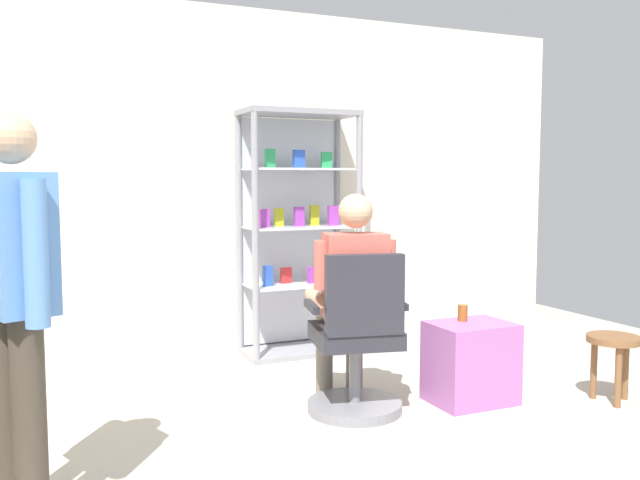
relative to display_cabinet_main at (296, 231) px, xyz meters
The scene contains 8 objects.
back_wall 0.61m from the display_cabinet_main, 149.41° to the left, with size 6.00×0.10×2.70m, color silver.
display_cabinet_main is the anchor object (origin of this frame).
office_chair 1.64m from the display_cabinet_main, 98.51° to the right, with size 0.61×0.58×0.96m.
seated_shopkeeper 1.40m from the display_cabinet_main, 98.06° to the right, with size 0.55×0.61×1.29m.
storage_crate 1.83m from the display_cabinet_main, 72.13° to the right, with size 0.49×0.38×0.50m, color #9E599E.
tea_glass 1.66m from the display_cabinet_main, 71.80° to the right, with size 0.06×0.06×0.10m, color brown.
standing_customer 2.89m from the display_cabinet_main, 134.19° to the right, with size 0.33×0.50×1.63m.
wooden_stool 2.44m from the display_cabinet_main, 55.91° to the right, with size 0.32×0.32×0.41m.
Camera 1 is at (-1.59, -2.21, 1.37)m, focal length 38.19 mm.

